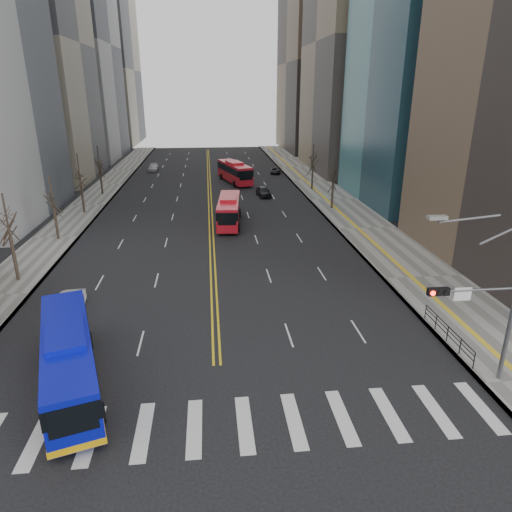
% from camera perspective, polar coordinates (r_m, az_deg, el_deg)
% --- Properties ---
extents(ground, '(220.00, 220.00, 0.00)m').
position_cam_1_polar(ground, '(22.98, -4.56, -20.39)').
color(ground, black).
extents(sidewalk_right, '(7.00, 130.00, 0.15)m').
position_cam_1_polar(sidewalk_right, '(66.59, 9.57, 6.98)').
color(sidewalk_right, slate).
rests_on(sidewalk_right, ground).
extents(sidewalk_left, '(5.00, 130.00, 0.15)m').
position_cam_1_polar(sidewalk_left, '(66.28, -20.25, 5.95)').
color(sidewalk_left, slate).
rests_on(sidewalk_left, ground).
extents(crosswalk, '(26.70, 4.00, 0.01)m').
position_cam_1_polar(crosswalk, '(22.97, -4.56, -20.38)').
color(crosswalk, silver).
rests_on(crosswalk, ground).
extents(centerline, '(0.55, 100.00, 0.01)m').
position_cam_1_polar(centerline, '(74.00, -5.85, 8.41)').
color(centerline, gold).
rests_on(centerline, ground).
extents(office_towers, '(83.00, 134.00, 58.00)m').
position_cam_1_polar(office_towers, '(86.46, -6.46, 26.01)').
color(office_towers, gray).
rests_on(office_towers, ground).
extents(signal_mast, '(5.37, 0.37, 9.39)m').
position_cam_1_polar(signal_mast, '(25.95, 27.09, -5.01)').
color(signal_mast, slate).
rests_on(signal_mast, ground).
extents(pedestrian_railing, '(0.06, 6.06, 1.02)m').
position_cam_1_polar(pedestrian_railing, '(30.95, 22.86, -8.67)').
color(pedestrian_railing, black).
rests_on(pedestrian_railing, sidewalk_right).
extents(street_trees, '(35.20, 47.20, 7.60)m').
position_cam_1_polar(street_trees, '(53.46, -13.64, 8.76)').
color(street_trees, '#2D221B').
rests_on(street_trees, ground).
extents(blue_bus, '(5.66, 11.54, 3.32)m').
position_cam_1_polar(blue_bus, '(26.33, -22.39, -11.57)').
color(blue_bus, '#0B12B3').
rests_on(blue_bus, ground).
extents(red_bus_near, '(3.27, 10.34, 3.25)m').
position_cam_1_polar(red_bus_near, '(53.44, -3.41, 5.92)').
color(red_bus_near, red).
rests_on(red_bus_near, ground).
extents(red_bus_far, '(5.44, 11.46, 3.54)m').
position_cam_1_polar(red_bus_far, '(78.11, -2.69, 10.58)').
color(red_bus_far, red).
rests_on(red_bus_far, ground).
extents(car_white, '(1.63, 4.21, 1.37)m').
position_cam_1_polar(car_white, '(34.75, -22.28, -5.65)').
color(car_white, white).
rests_on(car_white, ground).
extents(car_dark_mid, '(2.19, 4.44, 1.46)m').
position_cam_1_polar(car_dark_mid, '(67.83, 0.94, 8.06)').
color(car_dark_mid, black).
rests_on(car_dark_mid, ground).
extents(car_silver, '(1.85, 4.49, 1.30)m').
position_cam_1_polar(car_silver, '(91.93, -12.73, 10.73)').
color(car_silver, '#A8A8AE').
rests_on(car_silver, ground).
extents(car_dark_far, '(2.50, 4.12, 1.07)m').
position_cam_1_polar(car_dark_far, '(87.04, 2.46, 10.61)').
color(car_dark_far, black).
rests_on(car_dark_far, ground).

